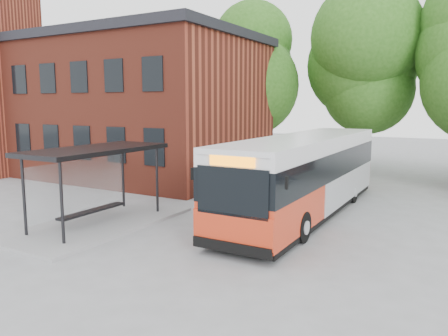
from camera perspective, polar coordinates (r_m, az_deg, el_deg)
The scene contains 6 objects.
ground at distance 14.93m, azimuth -0.83°, elevation -8.86°, with size 100.00×100.00×0.00m, color gray.
station_building at distance 29.37m, azimuth -14.14°, elevation 7.77°, with size 18.40×10.40×8.50m, color maroon, non-canonical shape.
bus_shelter at distance 16.54m, azimuth -16.25°, elevation -2.32°, with size 3.60×7.00×2.90m, color black, non-canonical shape.
tree_0 at distance 31.26m, azimuth 4.53°, elevation 10.31°, with size 7.92×7.92×11.00m, color #255416, non-canonical shape.
tree_1 at distance 29.97m, azimuth 17.76°, elevation 9.45°, with size 7.92×7.92×10.40m, color #255416, non-canonical shape.
city_bus at distance 17.77m, azimuth 10.63°, elevation -0.97°, with size 2.66×12.47×3.17m, color red, non-canonical shape.
Camera 1 is at (7.20, -12.31, 4.42)m, focal length 35.00 mm.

